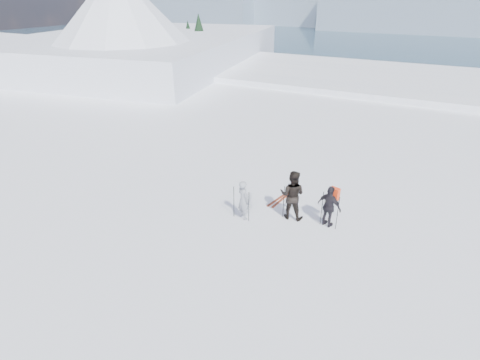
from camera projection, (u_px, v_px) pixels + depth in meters
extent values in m
plane|color=white|center=(401.00, 149.00, 65.60)|extent=(220.00, 208.01, 71.62)
cube|color=white|center=(386.00, 148.00, 36.88)|extent=(180.00, 16.00, 14.00)
plane|color=#233E51|center=(438.00, 52.00, 253.23)|extent=(820.00, 820.00, 0.00)
cube|color=slate|center=(205.00, 8.00, 479.25)|extent=(150.00, 80.00, 34.00)
cube|color=slate|center=(302.00, 4.00, 450.96)|extent=(130.00, 80.00, 46.00)
cube|color=slate|center=(405.00, 11.00, 379.73)|extent=(160.00, 80.00, 38.00)
cube|color=white|center=(148.00, 103.00, 46.12)|extent=(29.19, 35.68, 16.00)
cone|color=white|center=(120.00, 19.00, 35.61)|extent=(18.00, 18.00, 9.00)
cone|color=white|center=(133.00, 46.00, 48.62)|extent=(16.00, 16.00, 8.00)
cube|color=#2D2B28|center=(223.00, 123.00, 51.80)|extent=(21.55, 17.87, 14.25)
cone|color=black|center=(239.00, 83.00, 47.06)|extent=(5.60, 5.60, 10.00)
cone|color=black|center=(181.00, 80.00, 46.13)|extent=(6.16, 6.16, 11.00)
cone|color=black|center=(201.00, 69.00, 47.64)|extent=(7.28, 7.28, 13.00)
cone|color=black|center=(190.00, 68.00, 50.68)|extent=(6.72, 6.72, 12.00)
cone|color=black|center=(235.00, 89.00, 44.27)|extent=(5.60, 5.60, 10.00)
cone|color=black|center=(212.00, 86.00, 43.29)|extent=(6.16, 6.16, 11.00)
imported|color=gray|center=(243.00, 200.00, 13.36)|extent=(0.65, 0.59, 1.49)
imported|color=black|center=(292.00, 195.00, 13.30)|extent=(0.98, 0.80, 1.86)
imported|color=black|center=(329.00, 207.00, 12.89)|extent=(0.97, 0.62, 1.54)
cube|color=#F53D17|center=(336.00, 179.00, 12.60)|extent=(0.37, 0.27, 0.44)
cylinder|color=black|center=(234.00, 202.00, 13.48)|extent=(0.02, 0.02, 1.24)
cylinder|color=black|center=(249.00, 207.00, 13.23)|extent=(0.02, 0.02, 1.18)
cylinder|color=black|center=(284.00, 202.00, 13.45)|extent=(0.02, 0.02, 1.27)
cylinder|color=black|center=(297.00, 206.00, 13.25)|extent=(0.02, 0.02, 1.21)
cylinder|color=black|center=(322.00, 208.00, 13.00)|extent=(0.02, 0.02, 1.32)
cylinder|color=black|center=(338.00, 213.00, 12.76)|extent=(0.02, 0.02, 1.27)
cube|color=black|center=(280.00, 198.00, 14.96)|extent=(0.44, 1.68, 0.03)
cube|color=black|center=(283.00, 199.00, 14.90)|extent=(0.31, 1.70, 0.03)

